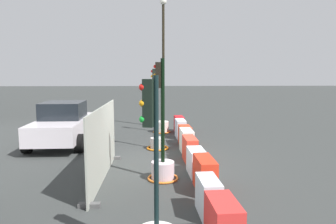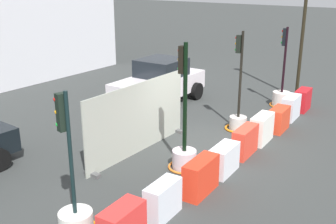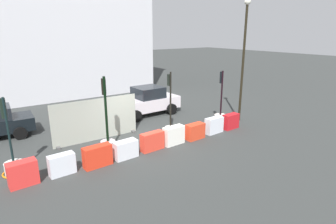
# 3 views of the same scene
# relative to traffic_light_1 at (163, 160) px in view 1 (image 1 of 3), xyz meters

# --- Properties ---
(ground_plane) EXTENTS (120.00, 120.00, 0.00)m
(ground_plane) POSITION_rel_traffic_light_1_xyz_m (1.67, 0.10, -0.56)
(ground_plane) COLOR #333635
(traffic_light_1) EXTENTS (0.89, 0.89, 3.46)m
(traffic_light_1) POSITION_rel_traffic_light_1_xyz_m (0.00, 0.00, 0.00)
(traffic_light_1) COLOR beige
(traffic_light_1) RESTS_ON ground_plane
(traffic_light_2) EXTENTS (0.89, 0.89, 3.35)m
(traffic_light_2) POSITION_rel_traffic_light_1_xyz_m (3.57, 0.15, -0.06)
(traffic_light_2) COLOR #BBB4B0
(traffic_light_2) RESTS_ON ground_plane
(traffic_light_3) EXTENTS (0.90, 0.90, 3.16)m
(traffic_light_3) POSITION_rel_traffic_light_1_xyz_m (7.01, -0.08, -0.11)
(traffic_light_3) COLOR silver
(traffic_light_3) RESTS_ON ground_plane
(construction_barrier_1) EXTENTS (0.99, 0.46, 0.81)m
(construction_barrier_1) POSITION_rel_traffic_light_1_xyz_m (-2.28, -0.95, -0.15)
(construction_barrier_1) COLOR silver
(construction_barrier_1) RESTS_ON ground_plane
(construction_barrier_2) EXTENTS (1.17, 0.50, 0.87)m
(construction_barrier_2) POSITION_rel_traffic_light_1_xyz_m (-0.91, -1.08, -0.12)
(construction_barrier_2) COLOR red
(construction_barrier_2) RESTS_ON ground_plane
(construction_barrier_3) EXTENTS (1.06, 0.53, 0.77)m
(construction_barrier_3) POSITION_rel_traffic_light_1_xyz_m (0.37, -1.03, -0.17)
(construction_barrier_3) COLOR silver
(construction_barrier_3) RESTS_ON ground_plane
(construction_barrier_4) EXTENTS (1.15, 0.46, 0.85)m
(construction_barrier_4) POSITION_rel_traffic_light_1_xyz_m (1.75, -0.98, -0.14)
(construction_barrier_4) COLOR #E73E2B
(construction_barrier_4) RESTS_ON ground_plane
(construction_barrier_5) EXTENTS (1.09, 0.49, 0.89)m
(construction_barrier_5) POSITION_rel_traffic_light_1_xyz_m (2.97, -0.98, -0.11)
(construction_barrier_5) COLOR white
(construction_barrier_5) RESTS_ON ground_plane
(construction_barrier_6) EXTENTS (1.04, 0.53, 0.79)m
(construction_barrier_6) POSITION_rel_traffic_light_1_xyz_m (4.27, -1.03, -0.16)
(construction_barrier_6) COLOR red
(construction_barrier_6) RESTS_ON ground_plane
(construction_barrier_7) EXTENTS (1.08, 0.49, 0.86)m
(construction_barrier_7) POSITION_rel_traffic_light_1_xyz_m (5.67, -0.95, -0.13)
(construction_barrier_7) COLOR silver
(construction_barrier_7) RESTS_ON ground_plane
(construction_barrier_8) EXTENTS (1.00, 0.49, 0.84)m
(construction_barrier_8) POSITION_rel_traffic_light_1_xyz_m (6.93, -0.97, -0.14)
(construction_barrier_8) COLOR red
(construction_barrier_8) RESTS_ON ground_plane
(car_white_van) EXTENTS (4.38, 2.36, 1.82)m
(car_white_van) POSITION_rel_traffic_light_1_xyz_m (4.49, 4.17, 0.32)
(car_white_van) COLOR silver
(car_white_van) RESTS_ON ground_plane
(street_lamp_post) EXTENTS (0.36, 0.36, 7.03)m
(street_lamp_post) POSITION_rel_traffic_light_1_xyz_m (8.50, -0.20, 3.70)
(street_lamp_post) COLOR black
(street_lamp_post) RESTS_ON ground_plane
(site_fence_panel) EXTENTS (4.37, 0.50, 2.11)m
(site_fence_panel) POSITION_rel_traffic_light_1_xyz_m (0.16, 1.71, 0.45)
(site_fence_panel) COLOR #A0A799
(site_fence_panel) RESTS_ON ground_plane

